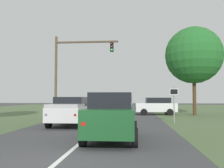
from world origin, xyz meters
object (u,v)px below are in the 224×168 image
object	(u,v)px
pickup_truck_lead	(72,111)
crossing_suv_far	(156,106)
keep_moving_sign	(174,100)
traffic_light	(71,64)
oak_tree_right	(194,55)
red_suv_near	(112,115)

from	to	relation	value
pickup_truck_lead	crossing_suv_far	xyz separation A→B (m)	(6.42, 10.62, -0.02)
crossing_suv_far	keep_moving_sign	bearing A→B (deg)	-86.41
pickup_truck_lead	keep_moving_sign	world-z (taller)	keep_moving_sign
traffic_light	oak_tree_right	bearing A→B (deg)	11.79
oak_tree_right	traffic_light	bearing A→B (deg)	-168.21
red_suv_near	crossing_suv_far	size ratio (longest dim) A/B	1.05
pickup_truck_lead	oak_tree_right	world-z (taller)	oak_tree_right
pickup_truck_lead	keep_moving_sign	bearing A→B (deg)	17.35
keep_moving_sign	crossing_suv_far	size ratio (longest dim) A/B	0.61
pickup_truck_lead	traffic_light	bearing A→B (deg)	104.85
keep_moving_sign	crossing_suv_far	distance (m)	8.50
oak_tree_right	crossing_suv_far	world-z (taller)	oak_tree_right
red_suv_near	keep_moving_sign	distance (m)	8.35
red_suv_near	pickup_truck_lead	size ratio (longest dim) A/B	0.89
traffic_light	crossing_suv_far	distance (m)	9.86
keep_moving_sign	red_suv_near	bearing A→B (deg)	-117.27
crossing_suv_far	traffic_light	bearing A→B (deg)	-161.77
pickup_truck_lead	traffic_light	world-z (taller)	traffic_light
red_suv_near	crossing_suv_far	bearing A→B (deg)	78.29
red_suv_near	traffic_light	distance (m)	14.63
traffic_light	pickup_truck_lead	bearing A→B (deg)	-75.15
traffic_light	keep_moving_sign	world-z (taller)	traffic_light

